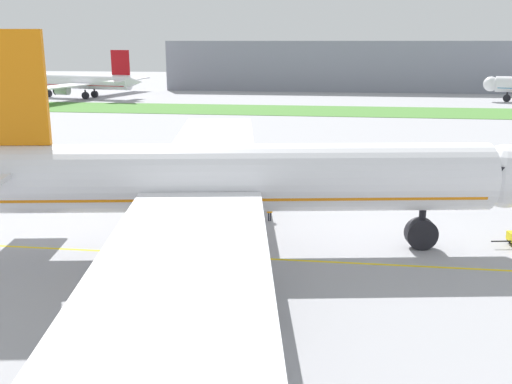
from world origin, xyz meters
TOP-DOWN VIEW (x-y plane):
  - ground_plane at (0.00, 0.00)m, footprint 600.00×600.00m
  - apron_taxi_line at (0.00, -0.99)m, footprint 280.00×0.36m
  - grass_median_strip at (0.00, 108.47)m, footprint 320.00×24.00m
  - airliner_foreground at (-1.65, 0.56)m, footprint 54.59×86.69m
  - ground_crew_wingwalker_port at (1.66, 9.81)m, footprint 0.56×0.42m
  - service_truck_baggage_loader at (25.05, 32.47)m, footprint 4.79×3.23m
  - parked_airliner_far_left at (-72.48, 134.01)m, footprint 42.81×67.85m
  - terminal_building at (8.34, 178.31)m, footprint 126.56×20.00m

SIDE VIEW (x-z plane):
  - ground_plane at x=0.00m, z-range 0.00..0.00m
  - apron_taxi_line at x=0.00m, z-range 0.00..0.01m
  - grass_median_strip at x=0.00m, z-range 0.00..0.10m
  - ground_crew_wingwalker_port at x=1.66m, z-range 0.19..1.93m
  - service_truck_baggage_loader at x=25.05m, z-range 0.08..3.25m
  - parked_airliner_far_left at x=-72.48m, z-range -2.45..12.79m
  - airliner_foreground at x=-1.65m, z-range -3.02..15.79m
  - terminal_building at x=8.34m, z-range 0.00..18.00m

